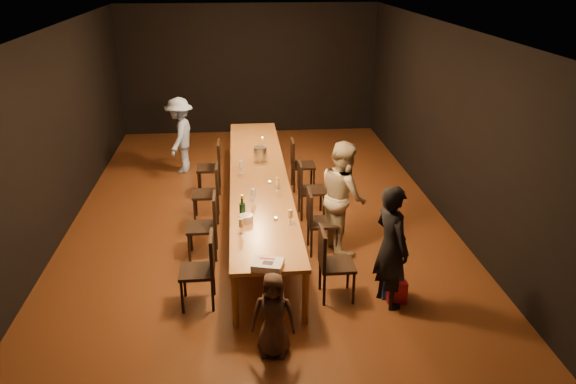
{
  "coord_description": "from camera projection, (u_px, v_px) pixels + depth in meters",
  "views": [
    {
      "loc": [
        -0.3,
        -8.31,
        3.91
      ],
      "look_at": [
        0.34,
        -1.35,
        1.0
      ],
      "focal_mm": 35.0,
      "sensor_mm": 36.0,
      "label": 1
    }
  ],
  "objects": [
    {
      "name": "wineglass_5",
      "position": [
        264.0,
        152.0,
        9.62
      ],
      "size": [
        0.06,
        0.06,
        0.21
      ],
      "primitive_type": null,
      "color": "silver",
      "rests_on": "table"
    },
    {
      "name": "chair_left_0",
      "position": [
        197.0,
        270.0,
        6.71
      ],
      "size": [
        0.42,
        0.42,
        0.93
      ],
      "primitive_type": null,
      "rotation": [
        0.0,
        0.0,
        1.57
      ],
      "color": "black",
      "rests_on": "ground"
    },
    {
      "name": "chair_right_3",
      "position": [
        303.0,
        164.0,
        10.17
      ],
      "size": [
        0.42,
        0.42,
        0.93
      ],
      "primitive_type": null,
      "rotation": [
        0.0,
        0.0,
        -1.57
      ],
      "color": "black",
      "rests_on": "ground"
    },
    {
      "name": "tealight_far",
      "position": [
        262.0,
        138.0,
        10.62
      ],
      "size": [
        0.05,
        0.05,
        0.03
      ],
      "primitive_type": "cylinder",
      "color": "#B2B7B2",
      "rests_on": "table"
    },
    {
      "name": "chair_right_0",
      "position": [
        337.0,
        264.0,
        6.86
      ],
      "size": [
        0.42,
        0.42,
        0.93
      ],
      "primitive_type": null,
      "rotation": [
        0.0,
        0.0,
        -1.57
      ],
      "color": "black",
      "rests_on": "ground"
    },
    {
      "name": "plate_stack",
      "position": [
        246.0,
        218.0,
        7.27
      ],
      "size": [
        0.19,
        0.19,
        0.1
      ],
      "primitive_type": "cylinder",
      "rotation": [
        0.0,
        0.0,
        0.07
      ],
      "color": "silver",
      "rests_on": "table"
    },
    {
      "name": "man_blue",
      "position": [
        180.0,
        135.0,
        10.9
      ],
      "size": [
        0.71,
        1.04,
        1.48
      ],
      "primitive_type": "imported",
      "rotation": [
        0.0,
        0.0,
        -1.75
      ],
      "color": "#92AEE1",
      "rests_on": "ground"
    },
    {
      "name": "chair_right_1",
      "position": [
        323.0,
        222.0,
        7.96
      ],
      "size": [
        0.42,
        0.42,
        0.93
      ],
      "primitive_type": null,
      "rotation": [
        0.0,
        0.0,
        -1.57
      ],
      "color": "black",
      "rests_on": "ground"
    },
    {
      "name": "woman_birthday",
      "position": [
        391.0,
        247.0,
        6.62
      ],
      "size": [
        0.54,
        0.66,
        1.54
      ],
      "primitive_type": "imported",
      "rotation": [
        0.0,
        0.0,
        1.92
      ],
      "color": "black",
      "rests_on": "ground"
    },
    {
      "name": "wineglass_1",
      "position": [
        290.0,
        217.0,
        7.19
      ],
      "size": [
        0.06,
        0.06,
        0.21
      ],
      "primitive_type": null,
      "color": "beige",
      "rests_on": "table"
    },
    {
      "name": "woman_tan",
      "position": [
        343.0,
        196.0,
        7.95
      ],
      "size": [
        0.73,
        0.88,
        1.61
      ],
      "primitive_type": "imported",
      "rotation": [
        0.0,
        0.0,
        1.74
      ],
      "color": "beige",
      "rests_on": "ground"
    },
    {
      "name": "gift_bag_blue",
      "position": [
        392.0,
        285.0,
        6.98
      ],
      "size": [
        0.26,
        0.18,
        0.32
      ],
      "primitive_type": "cube",
      "rotation": [
        0.0,
        0.0,
        -0.02
      ],
      "color": "#254DA3",
      "rests_on": "ground"
    },
    {
      "name": "ice_bucket",
      "position": [
        260.0,
        154.0,
        9.45
      ],
      "size": [
        0.26,
        0.26,
        0.24
      ],
      "primitive_type": "cylinder",
      "rotation": [
        0.0,
        0.0,
        -0.25
      ],
      "color": "#B9B9BE",
      "rests_on": "table"
    },
    {
      "name": "chair_left_1",
      "position": [
        202.0,
        226.0,
        7.82
      ],
      "size": [
        0.42,
        0.42,
        0.93
      ],
      "primitive_type": null,
      "rotation": [
        0.0,
        0.0,
        1.57
      ],
      "color": "black",
      "rests_on": "ground"
    },
    {
      "name": "gift_bag_red",
      "position": [
        397.0,
        292.0,
        6.87
      ],
      "size": [
        0.24,
        0.13,
        0.28
      ],
      "primitive_type": "cube",
      "rotation": [
        0.0,
        0.0,
        -0.02
      ],
      "color": "red",
      "rests_on": "ground"
    },
    {
      "name": "wineglass_2",
      "position": [
        253.0,
        196.0,
        7.83
      ],
      "size": [
        0.06,
        0.06,
        0.21
      ],
      "primitive_type": null,
      "color": "silver",
      "rests_on": "table"
    },
    {
      "name": "ground",
      "position": [
        260.0,
        218.0,
        9.17
      ],
      "size": [
        10.0,
        10.0,
        0.0
      ],
      "primitive_type": "plane",
      "color": "#452311",
      "rests_on": "ground"
    },
    {
      "name": "chair_left_3",
      "position": [
        209.0,
        167.0,
        10.02
      ],
      "size": [
        0.42,
        0.42,
        0.93
      ],
      "primitive_type": null,
      "rotation": [
        0.0,
        0.0,
        1.57
      ],
      "color": "black",
      "rests_on": "ground"
    },
    {
      "name": "table",
      "position": [
        259.0,
        178.0,
        8.9
      ],
      "size": [
        0.9,
        6.0,
        0.75
      ],
      "color": "olive",
      "rests_on": "ground"
    },
    {
      "name": "birthday_cake",
      "position": [
        268.0,
        265.0,
        6.2
      ],
      "size": [
        0.39,
        0.34,
        0.08
      ],
      "rotation": [
        0.0,
        0.0,
        -0.27
      ],
      "color": "white",
      "rests_on": "table"
    },
    {
      "name": "wineglass_3",
      "position": [
        277.0,
        184.0,
        8.23
      ],
      "size": [
        0.06,
        0.06,
        0.21
      ],
      "primitive_type": null,
      "color": "beige",
      "rests_on": "table"
    },
    {
      "name": "chair_right_2",
      "position": [
        312.0,
        190.0,
        9.06
      ],
      "size": [
        0.42,
        0.42,
        0.93
      ],
      "primitive_type": null,
      "rotation": [
        0.0,
        0.0,
        -1.57
      ],
      "color": "black",
      "rests_on": "ground"
    },
    {
      "name": "wineglass_4",
      "position": [
        241.0,
        167.0,
        8.91
      ],
      "size": [
        0.06,
        0.06,
        0.21
      ],
      "primitive_type": null,
      "color": "silver",
      "rests_on": "table"
    },
    {
      "name": "champagne_bottle",
      "position": [
        242.0,
        207.0,
        7.32
      ],
      "size": [
        0.09,
        0.09,
        0.33
      ],
      "primitive_type": null,
      "rotation": [
        0.0,
        0.0,
        0.17
      ],
      "color": "black",
      "rests_on": "table"
    },
    {
      "name": "tealight_mid",
      "position": [
        270.0,
        182.0,
        8.54
      ],
      "size": [
        0.05,
        0.05,
        0.03
      ],
      "primitive_type": "cylinder",
      "color": "#B2B7B2",
      "rests_on": "table"
    },
    {
      "name": "room_shell",
      "position": [
        257.0,
        92.0,
        8.37
      ],
      "size": [
        6.04,
        10.04,
        3.02
      ],
      "color": "black",
      "rests_on": "ground"
    },
    {
      "name": "tealight_near",
      "position": [
        276.0,
        219.0,
        7.35
      ],
      "size": [
        0.05,
        0.05,
        0.03
      ],
      "primitive_type": "cylinder",
      "color": "#B2B7B2",
      "rests_on": "table"
    },
    {
      "name": "child",
      "position": [
        273.0,
        315.0,
        5.85
      ],
      "size": [
        0.51,
        0.38,
        0.96
      ],
      "primitive_type": "imported",
      "rotation": [
        0.0,
        0.0,
        -0.16
      ],
      "color": "#463027",
      "rests_on": "ground"
    },
    {
      "name": "wineglass_0",
      "position": [
        241.0,
        226.0,
        6.95
      ],
      "size": [
        0.06,
        0.06,
        0.21
      ],
      "primitive_type": null,
      "color": "beige",
      "rests_on": "table"
    },
    {
      "name": "chair_left_2",
      "position": [
        206.0,
        193.0,
        8.92
      ],
      "size": [
        0.42,
        0.42,
        0.93
      ],
      "primitive_type": null,
      "rotation": [
        0.0,
        0.0,
        1.57
      ],
      "color": "black",
      "rests_on": "ground"
    }
  ]
}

